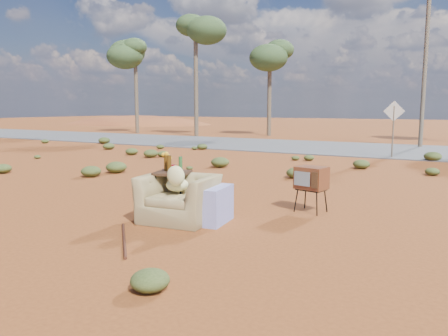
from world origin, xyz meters
The scene contains 13 objects.
ground centered at (0.00, 0.00, 0.00)m, with size 140.00×140.00×0.00m, color brown.
highway centered at (0.00, 15.00, 0.02)m, with size 140.00×7.00×0.04m, color #565659.
dirt_mound centered at (-30.00, 34.00, 0.00)m, with size 26.00×18.00×2.00m, color #944F23.
armchair centered at (-0.14, 0.29, 0.50)m, with size 1.50×1.08×1.06m.
tv_unit centered at (1.55, 1.98, 0.64)m, with size 0.61×0.53×0.86m.
side_table centered at (-0.56, 0.47, 0.84)m, with size 0.70×0.70×1.14m.
rusty_bar centered at (-0.29, -1.08, 0.02)m, with size 0.04×0.04×1.67m, color #4A1F13.
road_sign centered at (1.50, 12.00, 1.50)m, with size 0.78×0.06×2.19m.
eucalyptus_far_left centered at (-18.00, 20.00, 5.94)m, with size 3.20×3.20×7.10m.
eucalyptus_left centered at (-12.00, 19.00, 6.92)m, with size 3.20×3.20×8.10m.
eucalyptus_near_left centered at (-8.00, 22.00, 5.45)m, with size 3.20×3.20×6.60m.
utility_pole_center centered at (2.00, 17.50, 4.15)m, with size 1.40×0.20×8.00m.
scrub_patch centered at (-0.82, 4.41, 0.14)m, with size 17.49×8.07×0.33m.
Camera 1 is at (4.04, -5.79, 1.95)m, focal length 35.00 mm.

